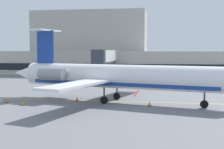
# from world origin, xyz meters

# --- Properties ---
(ground) EXTENTS (120.00, 120.00, 0.11)m
(ground) POSITION_xyz_m (0.00, 0.00, -0.05)
(ground) COLOR slate
(terminal_building) EXTENTS (62.84, 17.53, 17.46)m
(terminal_building) POSITION_xyz_m (-8.25, 49.45, 6.52)
(terminal_building) COLOR #B7B2A8
(terminal_building) RESTS_ON ground
(jet_bridge_west) EXTENTS (2.40, 21.44, 6.58)m
(jet_bridge_west) POSITION_xyz_m (-3.97, 28.53, 5.20)
(jet_bridge_west) COLOR silver
(jet_bridge_west) RESTS_ON ground
(regional_jet) EXTENTS (32.18, 24.94, 9.26)m
(regional_jet) POSITION_xyz_m (2.36, -0.14, 3.18)
(regional_jet) COLOR white
(regional_jet) RESTS_ON ground
(baggage_tug) EXTENTS (3.51, 4.09, 2.14)m
(baggage_tug) POSITION_xyz_m (-3.70, 25.55, 0.98)
(baggage_tug) COLOR #19389E
(baggage_tug) RESTS_ON ground
(pushback_tractor) EXTENTS (3.78, 2.73, 2.29)m
(pushback_tractor) POSITION_xyz_m (15.96, 16.72, 1.02)
(pushback_tractor) COLOR #E5B20C
(pushback_tractor) RESTS_ON ground
(belt_loader) EXTENTS (3.89, 3.84, 2.30)m
(belt_loader) POSITION_xyz_m (19.90, 26.93, 1.03)
(belt_loader) COLOR #E5B20C
(belt_loader) RESTS_ON ground
(fuel_tank) EXTENTS (8.27, 2.10, 2.30)m
(fuel_tank) POSITION_xyz_m (-15.38, 32.02, 1.30)
(fuel_tank) COLOR white
(fuel_tank) RESTS_ON ground
(safety_cone_alpha) EXTENTS (0.47, 0.47, 0.55)m
(safety_cone_alpha) POSITION_xyz_m (-2.70, -0.14, 0.25)
(safety_cone_alpha) COLOR orange
(safety_cone_alpha) RESTS_ON ground
(safety_cone_bravo) EXTENTS (0.47, 0.47, 0.55)m
(safety_cone_bravo) POSITION_xyz_m (-10.99, -2.76, 0.25)
(safety_cone_bravo) COLOR orange
(safety_cone_bravo) RESTS_ON ground
(safety_cone_charlie) EXTENTS (0.47, 0.47, 0.55)m
(safety_cone_charlie) POSITION_xyz_m (6.62, -2.46, 0.25)
(safety_cone_charlie) COLOR orange
(safety_cone_charlie) RESTS_ON ground
(safety_cone_delta) EXTENTS (0.47, 0.47, 0.55)m
(safety_cone_delta) POSITION_xyz_m (-8.15, -4.46, 0.25)
(safety_cone_delta) COLOR orange
(safety_cone_delta) RESTS_ON ground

